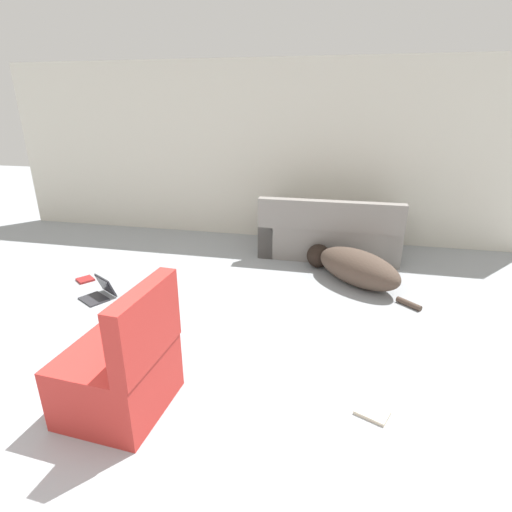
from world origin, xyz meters
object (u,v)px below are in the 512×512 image
at_px(couch, 329,235).
at_px(laptop_open, 101,291).
at_px(cat, 128,327).
at_px(side_chair, 122,370).
at_px(dog, 353,266).
at_px(book_red, 85,280).
at_px(book_cream, 372,413).

xyz_separation_m(couch, laptop_open, (-2.33, -1.86, -0.20)).
height_order(cat, side_chair, side_chair).
relative_size(dog, book_red, 5.51).
xyz_separation_m(book_red, side_chair, (1.55, -1.81, 0.29)).
bearing_deg(book_cream, side_chair, -170.12).
bearing_deg(couch, side_chair, 69.98).
bearing_deg(laptop_open, book_cream, 7.26).
xyz_separation_m(couch, dog, (0.32, -0.88, -0.08)).
relative_size(laptop_open, side_chair, 0.44).
height_order(dog, side_chair, side_chair).
bearing_deg(dog, book_red, 53.01).
height_order(dog, book_cream, dog).
distance_m(couch, cat, 3.00).
relative_size(book_red, book_cream, 0.95).
bearing_deg(dog, laptop_open, 61.67).
xyz_separation_m(cat, book_cream, (2.11, -0.56, -0.07)).
xyz_separation_m(couch, book_red, (-2.77, -1.52, -0.26)).
height_order(couch, book_red, couch).
bearing_deg(laptop_open, book_red, 171.50).
relative_size(couch, book_cream, 7.29).
relative_size(laptop_open, book_red, 1.71).
distance_m(book_cream, side_chair, 1.71).
xyz_separation_m(dog, cat, (-1.99, -1.60, -0.11)).
bearing_deg(couch, cat, 56.18).
bearing_deg(couch, dog, 110.27).
relative_size(dog, book_cream, 5.26).
xyz_separation_m(cat, laptop_open, (-0.66, 0.62, -0.01)).
distance_m(couch, dog, 0.94).
xyz_separation_m(dog, book_red, (-3.09, -0.64, -0.18)).
distance_m(couch, book_red, 3.17).
bearing_deg(cat, side_chair, 58.82).
distance_m(cat, book_red, 1.46).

